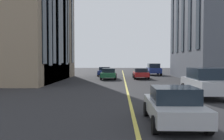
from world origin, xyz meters
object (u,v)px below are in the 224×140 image
car_green_parked_a (109,74)px  car_silver_far (173,105)px  car_blue_near (154,69)px  car_blue_mid (105,71)px  car_silver_trailing (205,82)px  car_red_oncoming (141,73)px

car_green_parked_a → car_silver_far: 21.98m
car_blue_near → car_blue_mid: 8.25m
car_blue_near → car_silver_trailing: bearing=180.0°
car_green_parked_a → car_blue_near: car_blue_near is taller
car_green_parked_a → car_silver_trailing: (-14.97, -6.89, 0.27)m
car_red_oncoming → car_silver_far: 22.59m
car_blue_near → car_silver_far: size_ratio=1.21×
car_green_parked_a → car_silver_trailing: bearing=-155.3°
car_green_parked_a → car_blue_near: 11.24m
car_green_parked_a → car_blue_mid: 6.30m
car_silver_trailing → car_green_parked_a: bearing=24.7°
car_silver_trailing → car_blue_near: same height
car_green_parked_a → car_silver_far: size_ratio=1.13×
car_silver_far → car_red_oncoming: bearing=-1.8°
car_blue_near → car_silver_far: car_blue_near is taller
car_green_parked_a → car_blue_near: (8.87, -6.89, 0.27)m
car_red_oncoming → car_silver_trailing: bearing=-170.0°
car_green_parked_a → car_blue_near: size_ratio=0.94×
car_silver_trailing → car_blue_mid: (21.21, 7.81, -0.27)m
car_green_parked_a → car_silver_far: bearing=-171.1°
car_red_oncoming → car_silver_trailing: (-15.83, -2.78, 0.27)m
car_green_parked_a → car_red_oncoming: size_ratio=1.00×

